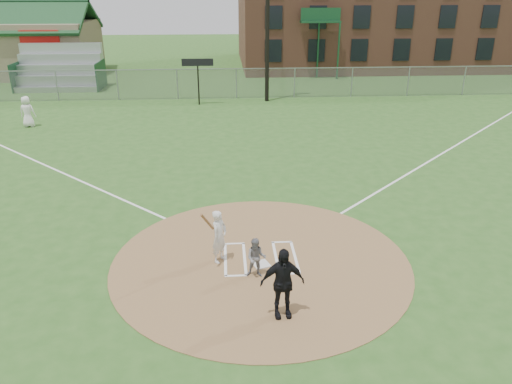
{
  "coord_description": "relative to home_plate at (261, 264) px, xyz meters",
  "views": [
    {
      "loc": [
        -0.96,
        -12.26,
        7.26
      ],
      "look_at": [
        0.0,
        2.0,
        1.3
      ],
      "focal_mm": 35.0,
      "sensor_mm": 36.0,
      "label": 1
    }
  ],
  "objects": [
    {
      "name": "bleachers",
      "position": [
        -12.99,
        26.43,
        1.55
      ],
      "size": [
        6.08,
        3.2,
        3.2
      ],
      "color": "#B7BABF",
      "rests_on": "ground"
    },
    {
      "name": "clubhouse",
      "position": [
        -17.99,
        33.22,
        2.36
      ],
      "size": [
        12.2,
        8.71,
        6.23
      ],
      "color": "gray",
      "rests_on": "ground"
    },
    {
      "name": "catcher",
      "position": [
        -0.18,
        -0.56,
        0.54
      ],
      "size": [
        0.6,
        0.5,
        1.11
      ],
      "primitive_type": "imported",
      "rotation": [
        0.0,
        0.0,
        -0.16
      ],
      "color": "slate",
      "rests_on": "dirt_circle"
    },
    {
      "name": "foul_line_third",
      "position": [
        -8.99,
        9.23,
        -0.03
      ],
      "size": [
        17.04,
        17.04,
        0.01
      ],
      "primitive_type": "cube",
      "rotation": [
        0.0,
        0.0,
        0.79
      ],
      "color": "white",
      "rests_on": "ground"
    },
    {
      "name": "batter_at_plate",
      "position": [
        -1.15,
        0.31,
        0.76
      ],
      "size": [
        0.79,
        1.01,
        1.78
      ],
      "color": "silver",
      "rests_on": "dirt_circle"
    },
    {
      "name": "outfield_fence",
      "position": [
        0.01,
        22.23,
        0.98
      ],
      "size": [
        56.08,
        0.08,
        2.03
      ],
      "color": "slate",
      "rests_on": "ground"
    },
    {
      "name": "ground",
      "position": [
        0.01,
        0.23,
        -0.03
      ],
      "size": [
        140.0,
        140.0,
        0.0
      ],
      "primitive_type": "plane",
      "color": "#2C581E",
      "rests_on": "ground"
    },
    {
      "name": "foul_line_first",
      "position": [
        9.01,
        9.23,
        -0.03
      ],
      "size": [
        17.04,
        17.04,
        0.01
      ],
      "primitive_type": "cube",
      "rotation": [
        0.0,
        0.0,
        -0.79
      ],
      "color": "white",
      "rests_on": "ground"
    },
    {
      "name": "batters_boxes",
      "position": [
        0.01,
        0.38,
        -0.01
      ],
      "size": [
        2.08,
        1.88,
        0.01
      ],
      "color": "white",
      "rests_on": "dirt_circle"
    },
    {
      "name": "home_plate",
      "position": [
        0.0,
        0.0,
        0.0
      ],
      "size": [
        0.56,
        0.56,
        0.03
      ],
      "primitive_type": "cube",
      "rotation": [
        0.0,
        0.0,
        0.35
      ],
      "color": "silver",
      "rests_on": "dirt_circle"
    },
    {
      "name": "umpire",
      "position": [
        0.31,
        -2.3,
        0.87
      ],
      "size": [
        1.06,
        0.5,
        1.77
      ],
      "primitive_type": "imported",
      "rotation": [
        0.0,
        0.0,
        0.07
      ],
      "color": "black",
      "rests_on": "dirt_circle"
    },
    {
      "name": "ondeck_player",
      "position": [
        -11.63,
        15.55,
        0.81
      ],
      "size": [
        0.87,
        0.61,
        1.68
      ],
      "primitive_type": "imported",
      "rotation": [
        0.0,
        0.0,
        3.04
      ],
      "color": "white",
      "rests_on": "ground"
    },
    {
      "name": "scoreboard_sign",
      "position": [
        -2.49,
        20.43,
        2.35
      ],
      "size": [
        2.0,
        0.1,
        2.93
      ],
      "color": "black",
      "rests_on": "ground"
    },
    {
      "name": "dirt_circle",
      "position": [
        0.01,
        0.23,
        -0.02
      ],
      "size": [
        8.4,
        8.4,
        0.02
      ],
      "primitive_type": "cylinder",
      "color": "olive",
      "rests_on": "ground"
    }
  ]
}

